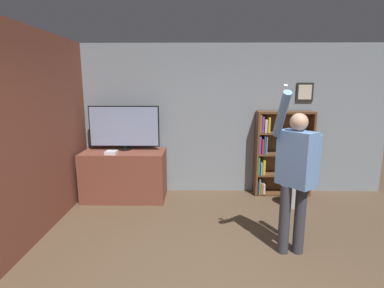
% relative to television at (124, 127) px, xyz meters
% --- Properties ---
extents(wall_back, '(6.50, 0.09, 2.70)m').
position_rel_television_xyz_m(wall_back, '(1.47, 0.30, 0.09)').
color(wall_back, gray).
rests_on(wall_back, ground_plane).
extents(wall_side_brick, '(0.06, 4.76, 2.70)m').
position_rel_television_xyz_m(wall_side_brick, '(-0.81, -1.31, 0.09)').
color(wall_side_brick, brown).
rests_on(wall_side_brick, ground_plane).
extents(tv_ledge, '(1.41, 0.70, 0.85)m').
position_rel_television_xyz_m(tv_ledge, '(-0.00, -0.13, -0.83)').
color(tv_ledge, brown).
rests_on(tv_ledge, ground_plane).
extents(television, '(1.22, 0.22, 0.78)m').
position_rel_television_xyz_m(television, '(0.00, 0.00, 0.00)').
color(television, black).
rests_on(television, tv_ledge).
extents(game_console, '(0.18, 0.19, 0.05)m').
position_rel_television_xyz_m(game_console, '(-0.16, -0.33, -0.38)').
color(game_console, white).
rests_on(game_console, tv_ledge).
extents(bookshelf, '(1.00, 0.28, 1.53)m').
position_rel_television_xyz_m(bookshelf, '(2.74, 0.13, -0.49)').
color(bookshelf, brown).
rests_on(bookshelf, ground_plane).
extents(person, '(0.55, 0.55, 1.99)m').
position_rel_television_xyz_m(person, '(2.39, -1.85, -0.24)').
color(person, '#383842').
rests_on(person, ground_plane).
extents(waste_bin, '(0.36, 0.36, 0.34)m').
position_rel_television_xyz_m(waste_bin, '(2.86, -0.39, -1.09)').
color(waste_bin, '#B7B7BC').
rests_on(waste_bin, ground_plane).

